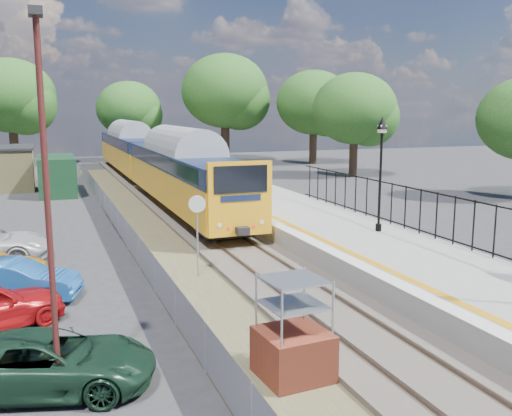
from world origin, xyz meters
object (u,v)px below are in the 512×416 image
carpark_lamp (47,190)px  car_blue (14,281)px  brick_plinth (293,331)px  train (150,157)px  victorian_lamp_north (381,147)px  speed_sign (197,222)px  car_green (47,362)px

carpark_lamp → car_blue: carpark_lamp is taller
brick_plinth → carpark_lamp: (-4.77, 0.75, 3.18)m
train → brick_plinth: size_ratio=17.82×
victorian_lamp_north → speed_sign: 8.19m
train → brick_plinth: bearing=-94.6°
victorian_lamp_north → car_blue: bearing=-174.6°
carpark_lamp → car_blue: 7.88m
speed_sign → car_blue: (-5.85, -0.37, -1.35)m
carpark_lamp → car_green: (-0.21, 0.58, -3.66)m
speed_sign → brick_plinth: bearing=-71.8°
speed_sign → car_green: size_ratio=0.65×
car_green → carpark_lamp: bearing=-144.2°
car_green → car_blue: bearing=23.3°
car_green → car_blue: size_ratio=1.16×
train → brick_plinth: (-2.50, -31.20, -1.24)m
train → car_blue: 25.05m
train → carpark_lamp: bearing=-103.4°
carpark_lamp → car_blue: size_ratio=1.96×
speed_sign → car_green: speed_sign is taller
carpark_lamp → car_green: carpark_lamp is taller
speed_sign → car_blue: 6.02m
brick_plinth → carpark_lamp: bearing=171.1°
victorian_lamp_north → carpark_lamp: 15.00m
carpark_lamp → speed_sign: bearing=56.7°
victorian_lamp_north → train: 22.97m
car_blue → carpark_lamp: bearing=-154.0°
victorian_lamp_north → brick_plinth: bearing=-131.1°
train → victorian_lamp_north: bearing=-76.6°
speed_sign → car_blue: size_ratio=0.75×
train → car_green: size_ratio=9.15×
victorian_lamp_north → carpark_lamp: bearing=-146.9°
car_green → brick_plinth: bearing=-89.3°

